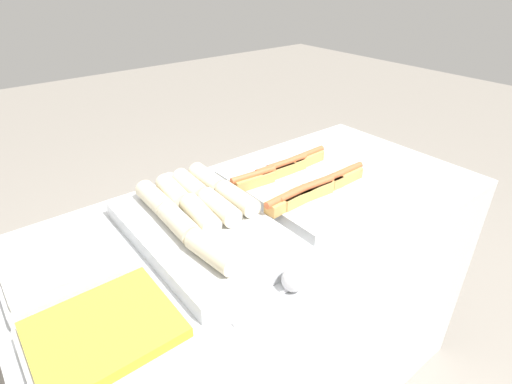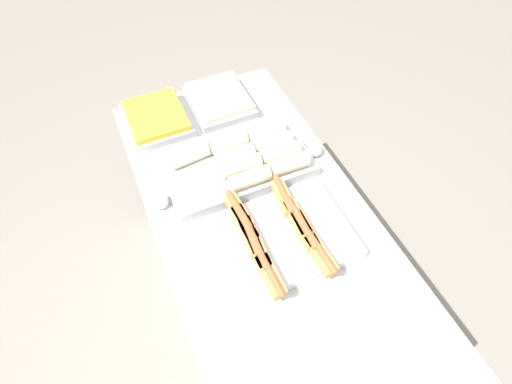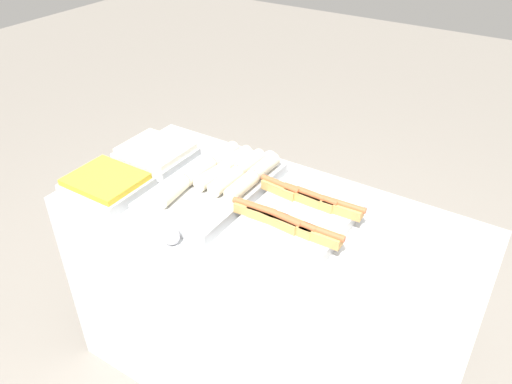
# 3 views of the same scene
# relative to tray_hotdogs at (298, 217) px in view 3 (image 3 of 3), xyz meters

# --- Properties ---
(ground_plane) EXTENTS (12.00, 12.00, 0.00)m
(ground_plane) POSITION_rel_tray_hotdogs_xyz_m (-0.13, 0.00, -0.95)
(ground_plane) COLOR gray
(counter) EXTENTS (1.56, 0.75, 0.91)m
(counter) POSITION_rel_tray_hotdogs_xyz_m (-0.13, 0.00, -0.49)
(counter) COLOR silver
(counter) RESTS_ON ground_plane
(tray_hotdogs) EXTENTS (0.42, 0.49, 0.10)m
(tray_hotdogs) POSITION_rel_tray_hotdogs_xyz_m (0.00, 0.00, 0.00)
(tray_hotdogs) COLOR silver
(tray_hotdogs) RESTS_ON counter
(tray_wraps) EXTENTS (0.34, 0.56, 0.11)m
(tray_wraps) POSITION_rel_tray_hotdogs_xyz_m (-0.37, 0.02, 0.01)
(tray_wraps) COLOR silver
(tray_wraps) RESTS_ON counter
(tray_side_front) EXTENTS (0.29, 0.25, 0.07)m
(tray_side_front) POSITION_rel_tray_hotdogs_xyz_m (-0.73, -0.21, -0.00)
(tray_side_front) COLOR silver
(tray_side_front) RESTS_ON counter
(tray_side_back) EXTENTS (0.29, 0.25, 0.07)m
(tray_side_back) POSITION_rel_tray_hotdogs_xyz_m (-0.73, 0.07, -0.00)
(tray_side_back) COLOR silver
(tray_side_back) RESTS_ON counter
(serving_spoon_near) EXTENTS (0.21, 0.06, 0.06)m
(serving_spoon_near) POSITION_rel_tray_hotdogs_xyz_m (-0.32, -0.31, -0.01)
(serving_spoon_near) COLOR silver
(serving_spoon_near) RESTS_ON counter
(serving_spoon_far) EXTENTS (0.22, 0.06, 0.06)m
(serving_spoon_far) POSITION_rel_tray_hotdogs_xyz_m (-0.32, 0.32, -0.01)
(serving_spoon_far) COLOR silver
(serving_spoon_far) RESTS_ON counter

